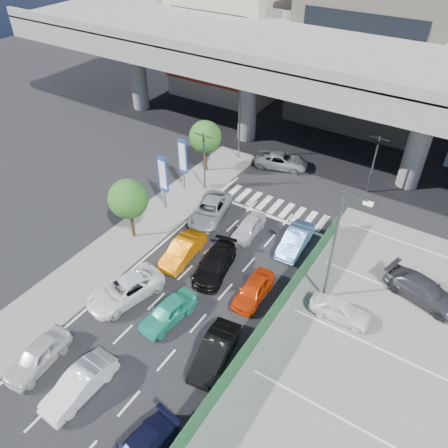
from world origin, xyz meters
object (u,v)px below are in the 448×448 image
Objects in this scene: van_white_back_left at (38,356)px; parked_sedan_dgrey at (423,290)px; hatch_white_back_mid at (79,384)px; hatch_black_mid_right at (215,352)px; street_lamp_right at (338,240)px; taxi_orange_left at (183,250)px; taxi_teal_mid at (168,312)px; wagon_silver_front_left at (210,210)px; sedan_black_mid at (215,264)px; tree_near at (128,199)px; kei_truck_front_right at (295,240)px; traffic_cone at (313,306)px; parked_sedan_white at (340,310)px; sedan_white_mid_left at (125,290)px; traffic_light_right at (377,151)px; traffic_light_left at (204,148)px; sedan_white_front_mid at (249,227)px; signboard_near at (163,176)px; street_lamp_left at (241,111)px; tree_far at (205,137)px; taxi_orange_right at (253,290)px; crossing_wagon_silver at (281,161)px; signboard_far at (183,158)px.

parked_sedan_dgrey reaches higher than van_white_back_left.
hatch_black_mid_right reaches higher than hatch_white_back_mid.
street_lamp_right reaches higher than taxi_orange_left.
wagon_silver_front_left is at bearing 117.29° from taxi_teal_mid.
tree_near is at bearing 169.43° from sedan_black_mid.
parked_sedan_dgrey is at bearing -4.89° from kei_truck_front_right.
tree_near is at bearing -177.53° from traffic_cone.
taxi_teal_mid is 10.21m from parked_sedan_white.
sedan_black_mid is 1.25× the size of parked_sedan_white.
sedan_white_mid_left is (-10.56, -6.77, -4.08)m from street_lamp_right.
parked_sedan_white is at bearing -78.13° from traffic_light_right.
traffic_cone is (13.08, -7.40, -3.53)m from traffic_light_left.
traffic_light_right is 1.05× the size of sedan_white_mid_left.
parked_sedan_dgrey is (6.69, -9.86, -3.18)m from traffic_light_right.
traffic_light_right reaches higher than kei_truck_front_right.
parked_sedan_dgrey reaches higher than sedan_white_front_mid.
taxi_teal_mid is at bearing -66.62° from taxi_orange_left.
street_lamp_right is 1.70× the size of signboard_near.
tree_near reaches higher than hatch_white_back_mid.
signboard_near is 16.29m from hatch_white_back_mid.
sedan_white_mid_left is (2.94, -18.77, -4.08)m from street_lamp_left.
traffic_light_left is 1.06× the size of wagon_silver_front_left.
traffic_light_right is 0.65× the size of street_lamp_left.
hatch_black_mid_right reaches higher than sedan_black_mid.
taxi_orange_left is (-2.54, 4.80, 0.02)m from taxi_teal_mid.
tree_far reaches higher than sedan_white_front_mid.
sedan_black_mid reaches higher than taxi_orange_right.
wagon_silver_front_left is 1.17× the size of kei_truck_front_right.
parked_sedan_dgrey is at bearing -15.00° from tree_far.
street_lamp_left is 1.67× the size of crossing_wagon_silver.
kei_truck_front_right is (-3.73, 3.31, -4.08)m from street_lamp_right.
taxi_orange_right is (6.67, 4.36, -0.05)m from sedan_white_mid_left.
wagon_silver_front_left is 3.54m from sedan_white_front_mid.
street_lamp_right is at bearing -28.33° from wagon_silver_front_left.
van_white_back_left is 0.81× the size of wagon_silver_front_left.
signboard_near is at bearing 92.87° from tree_near.
traffic_light_right is 12.06m from sedan_white_front_mid.
signboard_near reaches higher than sedan_white_mid_left.
street_lamp_right is 6.16m from taxi_orange_right.
tree_near is at bearing -136.71° from wagon_silver_front_left.
street_lamp_left reaches higher than tree_far.
traffic_light_right is at bearing 79.51° from sedan_white_mid_left.
taxi_teal_mid is (7.54, -11.67, -2.40)m from signboard_far.
hatch_white_back_mid is at bearing -69.31° from signboard_far.
tree_near is at bearing -147.28° from sedan_white_front_mid.
tree_near and tree_far have the same top height.
street_lamp_right is at bearing -7.90° from signboard_near.
sedan_white_mid_left is 1.19× the size of taxi_orange_left.
tree_far is 15.79m from taxi_orange_right.
signboard_near is at bearing 97.02° from van_white_back_left.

